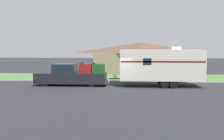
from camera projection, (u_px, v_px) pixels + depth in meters
The scene contains 7 objects.
ground_plane at pixel (117, 88), 20.98m from camera, with size 120.00×120.00×0.00m, color #2D2D33.
curb_strip at pixel (119, 81), 24.70m from camera, with size 80.00×0.30×0.14m.
lawn_strip at pixel (120, 77), 28.33m from camera, with size 80.00×7.00×0.03m.
house_across_street at pixel (140, 57), 33.78m from camera, with size 12.99×6.52×4.08m.
pickup_truck at pixel (72, 75), 22.42m from camera, with size 6.40×2.00×2.05m.
travel_trailer at pixel (161, 65), 21.80m from camera, with size 8.13×2.50×3.49m.
mailbox at pixel (161, 71), 25.47m from camera, with size 0.48×0.20×1.29m.
Camera 1 is at (0.97, -20.74, 3.39)m, focal length 40.00 mm.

